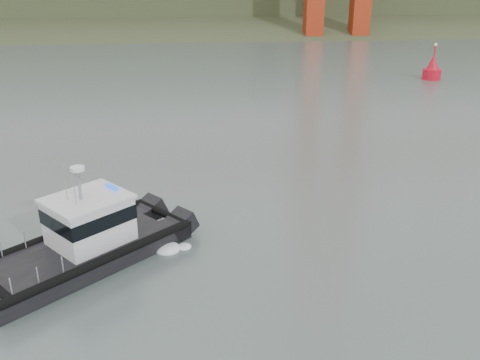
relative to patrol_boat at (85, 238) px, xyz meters
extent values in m
plane|color=#52615D|center=(7.83, -3.38, -1.15)|extent=(400.00, 400.00, 0.00)
cube|color=#414E2D|center=(7.83, 88.62, -1.15)|extent=(500.00, 44.72, 16.25)
cube|color=black|center=(-0.88, 0.77, -0.79)|extent=(7.81, 7.13, 1.03)
cube|color=black|center=(0.67, -0.96, -0.79)|extent=(7.81, 7.13, 1.03)
cube|color=black|center=(-0.43, -0.38, -0.38)|extent=(8.39, 8.01, 0.22)
cube|color=silver|center=(0.22, 0.19, 0.72)|extent=(4.03, 3.99, 1.98)
cube|color=black|center=(0.22, 0.19, 1.07)|extent=(4.10, 4.06, 0.65)
cube|color=silver|center=(0.22, 0.19, 1.77)|extent=(4.27, 4.23, 0.14)
cylinder|color=gray|center=(0.02, 0.02, 2.48)|extent=(0.14, 0.14, 1.55)
cylinder|color=white|center=(0.02, 0.02, 3.21)|extent=(0.60, 0.60, 0.15)
cylinder|color=red|center=(31.61, 36.49, -0.70)|extent=(2.01, 2.01, 1.34)
cone|color=red|center=(31.61, 36.49, 0.64)|extent=(1.56, 1.56, 2.01)
cylinder|color=red|center=(31.61, 36.49, 1.97)|extent=(0.18, 0.18, 1.12)
sphere|color=#E5D87F|center=(31.61, 36.49, 2.64)|extent=(0.33, 0.33, 0.33)
camera|label=1|loc=(4.81, -20.95, 11.10)|focal=40.00mm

